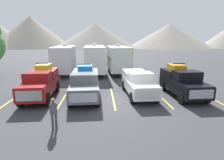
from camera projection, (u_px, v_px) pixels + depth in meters
The scene contains 15 objects.
ground_plane at pixel (113, 101), 13.95m from camera, with size 240.00×240.00×0.00m, color #38383D.
pickup_truck_a at pixel (41, 82), 14.51m from camera, with size 2.22×5.44×2.67m.
pickup_truck_b at pixel (85, 83), 14.54m from camera, with size 2.37×5.55×2.59m.
pickup_truck_c at pixel (138, 83), 15.13m from camera, with size 2.23×5.53×2.02m.
pickup_truck_d at pixel (182, 81), 15.03m from camera, with size 2.31×5.32×2.58m.
lot_stripe_a at pixel (13, 99), 14.24m from camera, with size 0.12×5.50×0.01m, color gold.
lot_stripe_b at pixel (64, 98), 14.48m from camera, with size 0.12×5.50×0.01m, color gold.
lot_stripe_c at pixel (113, 97), 14.72m from camera, with size 0.12×5.50×0.01m, color gold.
lot_stripe_d at pixel (160, 96), 14.95m from camera, with size 0.12×5.50×0.01m, color gold.
lot_stripe_e at pixel (207, 96), 15.19m from camera, with size 0.12×5.50×0.01m, color gold.
camper_trailer_a at pixel (65, 58), 24.40m from camera, with size 2.75×8.88×3.87m.
camper_trailer_b at pixel (95, 58), 24.28m from camera, with size 2.84×9.04×3.92m.
camper_trailer_c at pixel (118, 58), 24.57m from camera, with size 2.91×7.95×3.84m.
person_a at pixel (54, 112), 9.32m from camera, with size 0.35×0.28×1.69m.
mountain_ridge at pixel (93, 34), 93.09m from camera, with size 153.57×47.00×15.89m.
Camera 1 is at (-0.94, -13.24, 4.57)m, focal length 29.68 mm.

